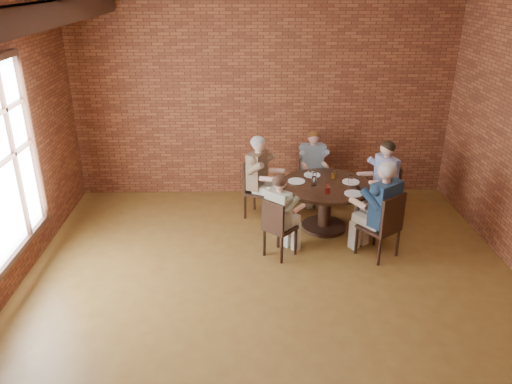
{
  "coord_description": "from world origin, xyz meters",
  "views": [
    {
      "loc": [
        -0.36,
        -4.95,
        3.65
      ],
      "look_at": [
        -0.19,
        1.0,
        1.07
      ],
      "focal_mm": 35.0,
      "sensor_mm": 36.0,
      "label": 1
    }
  ],
  "objects_px": {
    "diner_a": "(382,182)",
    "chair_e": "(385,224)",
    "chair_a": "(385,190)",
    "diner_c": "(261,178)",
    "chair_d": "(277,226)",
    "diner_d": "(281,216)",
    "diner_e": "(380,210)",
    "chair_c": "(255,186)",
    "diner_b": "(312,167)",
    "chair_b": "(311,173)",
    "dining_table": "(325,197)",
    "smartphone": "(358,188)"
  },
  "relations": [
    {
      "from": "chair_c",
      "to": "diner_a",
      "type": "bearing_deg",
      "value": -71.44
    },
    {
      "from": "chair_b",
      "to": "diner_e",
      "type": "height_order",
      "value": "diner_e"
    },
    {
      "from": "chair_b",
      "to": "diner_a",
      "type": "bearing_deg",
      "value": -44.19
    },
    {
      "from": "chair_c",
      "to": "smartphone",
      "type": "xyz_separation_m",
      "value": [
        1.51,
        -0.67,
        0.24
      ]
    },
    {
      "from": "chair_c",
      "to": "chair_e",
      "type": "xyz_separation_m",
      "value": [
        1.74,
        -1.41,
        0.01
      ]
    },
    {
      "from": "chair_a",
      "to": "diner_e",
      "type": "distance_m",
      "value": 1.2
    },
    {
      "from": "chair_c",
      "to": "diner_d",
      "type": "distance_m",
      "value": 1.34
    },
    {
      "from": "chair_a",
      "to": "diner_b",
      "type": "height_order",
      "value": "diner_b"
    },
    {
      "from": "dining_table",
      "to": "smartphone",
      "type": "xyz_separation_m",
      "value": [
        0.45,
        -0.17,
        0.23
      ]
    },
    {
      "from": "diner_a",
      "to": "chair_e",
      "type": "xyz_separation_m",
      "value": [
        -0.25,
        -1.17,
        -0.14
      ]
    },
    {
      "from": "diner_c",
      "to": "diner_d",
      "type": "distance_m",
      "value": 1.29
    },
    {
      "from": "diner_d",
      "to": "diner_e",
      "type": "bearing_deg",
      "value": -138.03
    },
    {
      "from": "chair_c",
      "to": "chair_e",
      "type": "bearing_deg",
      "value": -103.68
    },
    {
      "from": "diner_a",
      "to": "chair_e",
      "type": "distance_m",
      "value": 1.21
    },
    {
      "from": "diner_d",
      "to": "chair_e",
      "type": "xyz_separation_m",
      "value": [
        1.43,
        -0.11,
        -0.09
      ]
    },
    {
      "from": "diner_d",
      "to": "diner_e",
      "type": "xyz_separation_m",
      "value": [
        1.37,
        -0.03,
        0.09
      ]
    },
    {
      "from": "diner_b",
      "to": "chair_e",
      "type": "xyz_separation_m",
      "value": [
        0.74,
        -1.95,
        -0.1
      ]
    },
    {
      "from": "diner_b",
      "to": "chair_c",
      "type": "relative_size",
      "value": 1.32
    },
    {
      "from": "chair_a",
      "to": "diner_d",
      "type": "bearing_deg",
      "value": -74.26
    },
    {
      "from": "chair_e",
      "to": "chair_b",
      "type": "bearing_deg",
      "value": -106.46
    },
    {
      "from": "diner_a",
      "to": "diner_d",
      "type": "height_order",
      "value": "diner_a"
    },
    {
      "from": "chair_e",
      "to": "dining_table",
      "type": "bearing_deg",
      "value": -90.0
    },
    {
      "from": "chair_d",
      "to": "diner_d",
      "type": "xyz_separation_m",
      "value": [
        0.05,
        0.05,
        0.13
      ]
    },
    {
      "from": "diner_d",
      "to": "smartphone",
      "type": "relative_size",
      "value": 9.83
    },
    {
      "from": "diner_d",
      "to": "diner_b",
      "type": "bearing_deg",
      "value": -67.12
    },
    {
      "from": "dining_table",
      "to": "diner_e",
      "type": "relative_size",
      "value": 0.98
    },
    {
      "from": "diner_c",
      "to": "smartphone",
      "type": "xyz_separation_m",
      "value": [
        1.43,
        -0.63,
        0.07
      ]
    },
    {
      "from": "chair_a",
      "to": "chair_e",
      "type": "bearing_deg",
      "value": -31.6
    },
    {
      "from": "diner_b",
      "to": "chair_d",
      "type": "relative_size",
      "value": 1.43
    },
    {
      "from": "diner_c",
      "to": "chair_d",
      "type": "relative_size",
      "value": 1.55
    },
    {
      "from": "chair_a",
      "to": "diner_a",
      "type": "relative_size",
      "value": 0.7
    },
    {
      "from": "dining_table",
      "to": "chair_c",
      "type": "xyz_separation_m",
      "value": [
        -1.06,
        0.5,
        -0.01
      ]
    },
    {
      "from": "chair_d",
      "to": "dining_table",
      "type": "bearing_deg",
      "value": -90.0
    },
    {
      "from": "chair_b",
      "to": "diner_e",
      "type": "relative_size",
      "value": 0.64
    },
    {
      "from": "chair_a",
      "to": "diner_a",
      "type": "bearing_deg",
      "value": -90.0
    },
    {
      "from": "chair_b",
      "to": "diner_e",
      "type": "bearing_deg",
      "value": -74.18
    },
    {
      "from": "diner_c",
      "to": "chair_e",
      "type": "distance_m",
      "value": 2.15
    },
    {
      "from": "chair_c",
      "to": "smartphone",
      "type": "distance_m",
      "value": 1.67
    },
    {
      "from": "diner_d",
      "to": "chair_e",
      "type": "bearing_deg",
      "value": -141.05
    },
    {
      "from": "diner_c",
      "to": "chair_d",
      "type": "xyz_separation_m",
      "value": [
        0.18,
        -1.31,
        -0.2
      ]
    },
    {
      "from": "diner_d",
      "to": "diner_a",
      "type": "bearing_deg",
      "value": -104.4
    },
    {
      "from": "diner_b",
      "to": "chair_b",
      "type": "bearing_deg",
      "value": 90.0
    },
    {
      "from": "dining_table",
      "to": "diner_d",
      "type": "distance_m",
      "value": 1.1
    },
    {
      "from": "chair_d",
      "to": "smartphone",
      "type": "distance_m",
      "value": 1.45
    },
    {
      "from": "diner_b",
      "to": "diner_c",
      "type": "bearing_deg",
      "value": -151.24
    },
    {
      "from": "dining_table",
      "to": "diner_a",
      "type": "bearing_deg",
      "value": 16.02
    },
    {
      "from": "chair_c",
      "to": "diner_c",
      "type": "relative_size",
      "value": 0.7
    },
    {
      "from": "chair_d",
      "to": "chair_c",
      "type": "bearing_deg",
      "value": -35.82
    },
    {
      "from": "diner_d",
      "to": "smartphone",
      "type": "distance_m",
      "value": 1.37
    },
    {
      "from": "chair_e",
      "to": "diner_a",
      "type": "bearing_deg",
      "value": -138.88
    }
  ]
}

